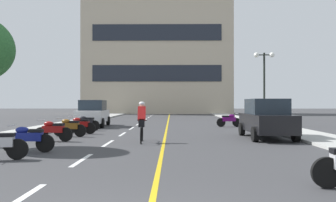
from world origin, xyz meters
The scene contains 27 objects.
ground_plane centered at (0.00, 21.00, 0.00)m, with size 140.00×140.00×0.00m, color #38383A.
curb_left centered at (-7.20, 24.00, 0.06)m, with size 2.40×72.00×0.12m, color #A8A8A3.
curb_right centered at (7.20, 24.00, 0.06)m, with size 2.40×72.00×0.12m, color #A8A8A3.
lane_dash_0 centered at (-2.00, 2.00, 0.00)m, with size 0.14×2.20×0.01m, color silver.
lane_dash_1 centered at (-2.00, 6.00, 0.00)m, with size 0.14×2.20×0.01m, color silver.
lane_dash_2 centered at (-2.00, 10.00, 0.00)m, with size 0.14×2.20×0.01m, color silver.
lane_dash_3 centered at (-2.00, 14.00, 0.00)m, with size 0.14×2.20×0.01m, color silver.
lane_dash_4 centered at (-2.00, 18.00, 0.00)m, with size 0.14×2.20×0.01m, color silver.
lane_dash_5 centered at (-2.00, 22.00, 0.00)m, with size 0.14×2.20×0.01m, color silver.
lane_dash_6 centered at (-2.00, 26.00, 0.00)m, with size 0.14×2.20×0.01m, color silver.
lane_dash_7 centered at (-2.00, 30.00, 0.00)m, with size 0.14×2.20×0.01m, color silver.
lane_dash_8 centered at (-2.00, 34.00, 0.00)m, with size 0.14×2.20×0.01m, color silver.
lane_dash_9 centered at (-2.00, 38.00, 0.00)m, with size 0.14×2.20×0.01m, color silver.
lane_dash_10 centered at (-2.00, 42.00, 0.00)m, with size 0.14×2.20×0.01m, color silver.
lane_dash_11 centered at (-2.00, 46.00, 0.00)m, with size 0.14×2.20×0.01m, color silver.
centre_line_yellow centered at (0.25, 24.00, 0.00)m, with size 0.12×66.00×0.01m, color gold.
office_building centered at (-1.57, 48.53, 9.79)m, with size 22.10×7.18×19.58m.
street_lamp_mid centered at (7.13, 20.40, 3.85)m, with size 1.46×0.36×5.09m.
parked_car_near centered at (4.93, 11.97, 0.92)m, with size 1.95×4.21×1.82m.
parked_car_mid centered at (-4.85, 19.60, 0.92)m, with size 2.09×4.28×1.82m.
motorcycle_2 centered at (-4.18, 7.46, 0.47)m, with size 1.70×0.60×0.92m.
motorcycle_3 centered at (-4.47, 10.66, 0.47)m, with size 1.70×0.60×0.92m.
motorcycle_4 centered at (-4.39, 12.69, 0.47)m, with size 1.69×0.63×0.92m.
motorcycle_5 centered at (-4.26, 14.15, 0.47)m, with size 1.69×0.62×0.92m.
motorcycle_6 centered at (-4.50, 16.28, 0.47)m, with size 1.68×0.66×0.92m.
motorcycle_7 centered at (4.48, 19.46, 0.47)m, with size 1.70×0.60×0.92m.
cyclist_rider centered at (-0.67, 10.34, 0.89)m, with size 0.42×1.77×1.71m.
Camera 1 is at (0.57, -3.69, 1.64)m, focal length 36.30 mm.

